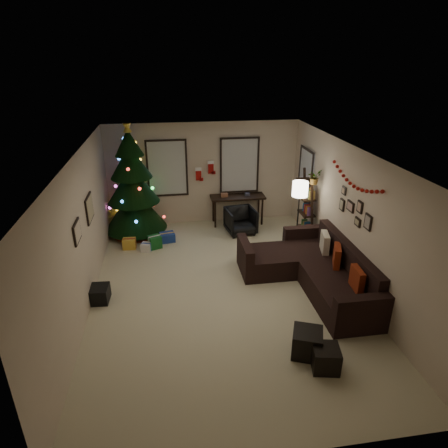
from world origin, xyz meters
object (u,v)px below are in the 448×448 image
Objects in this scene: christmas_tree at (133,189)px; desk at (238,199)px; bookshelf at (307,208)px; sofa at (314,270)px; desk_chair at (241,221)px.

christmas_tree reaches higher than desk.
bookshelf is at bearing -15.79° from christmas_tree.
sofa is at bearing -104.74° from bookshelf.
christmas_tree is 2.82m from desk_chair.
sofa is at bearing -77.91° from desk_chair.
desk is at bearing 78.19° from desk_chair.
sofa is at bearing -73.79° from desk.
desk_chair is 1.74m from bookshelf.
sofa is (3.63, -3.01, -0.90)m from christmas_tree.
sofa is at bearing -39.65° from christmas_tree.
bookshelf reaches higher than desk_chair.
bookshelf is at bearing -35.72° from desk_chair.
desk_chair is (2.65, -0.41, -0.86)m from christmas_tree.
christmas_tree is at bearing 140.35° from sofa.
sofa reaches higher than desk_chair.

